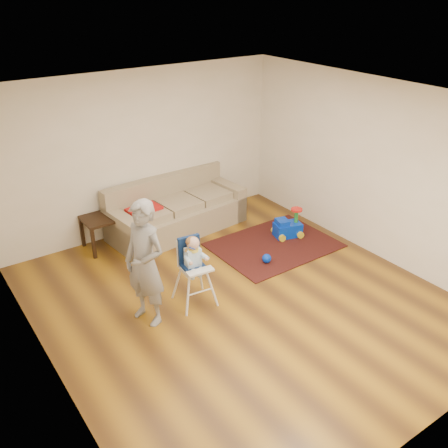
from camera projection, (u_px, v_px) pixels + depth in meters
ground at (241, 300)px, 6.78m from camera, size 5.50×5.50×0.00m
room_envelope at (218, 159)px, 6.33m from camera, size 5.04×5.52×2.72m
sofa at (177, 206)px, 8.45m from camera, size 2.42×1.17×0.91m
side_table at (102, 233)px, 7.98m from camera, size 0.54×0.54×0.54m
area_rug at (274, 245)px, 8.16m from camera, size 1.93×1.46×0.02m
ride_on_toy at (288, 223)px, 8.33m from camera, size 0.51×0.42×0.48m
toy_ball at (267, 258)px, 7.62m from camera, size 0.14×0.14×0.14m
high_chair at (194, 272)px, 6.54m from camera, size 0.51×0.51×1.00m
adult at (145, 264)px, 6.06m from camera, size 0.57×0.70×1.65m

